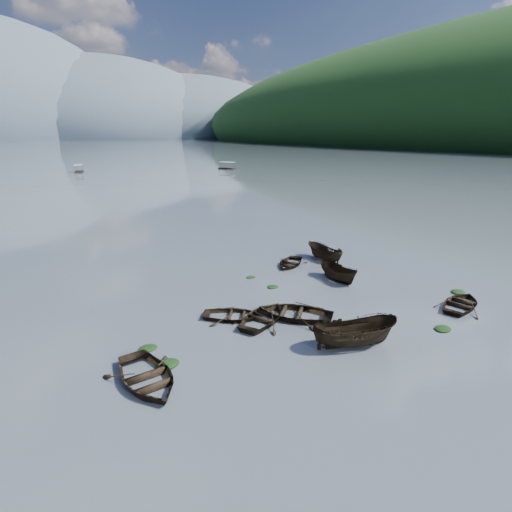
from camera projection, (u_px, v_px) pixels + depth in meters
ground_plane at (360, 342)px, 23.01m from camera, size 2400.00×2400.00×0.00m
haze_mtn_c at (102, 138)px, 834.15m from camera, size 520.00×520.00×260.00m
haze_mtn_d at (184, 138)px, 920.11m from camera, size 520.00×520.00×220.00m
rowboat_0 at (147, 383)px, 19.31m from camera, size 3.85×5.13×1.01m
rowboat_1 at (264, 321)px, 25.68m from camera, size 5.42×4.99×0.92m
rowboat_2 at (353, 346)px, 22.61m from camera, size 5.29×3.42×1.91m
rowboat_3 at (294, 317)px, 26.21m from camera, size 5.95×6.03×1.02m
rowboat_4 at (461, 307)px, 27.72m from camera, size 4.94×4.17×0.87m
rowboat_5 at (338, 280)px, 32.70m from camera, size 1.59×4.09×1.57m
rowboat_6 at (234, 318)px, 26.00m from camera, size 4.87×4.58×0.82m
rowboat_7 at (290, 265)px, 36.41m from camera, size 4.84×4.62×0.82m
rowboat_8 at (324, 260)px, 37.88m from camera, size 1.95×4.39×1.65m
weed_clump_0 at (167, 365)px, 20.76m from camera, size 1.25×1.02×0.27m
weed_clump_1 at (330, 328)px, 24.66m from camera, size 0.99×0.79×0.22m
weed_clump_2 at (443, 330)px, 24.51m from camera, size 1.11×0.89×0.24m
weed_clump_3 at (273, 287)px, 31.18m from camera, size 0.90×0.76×0.20m
weed_clump_4 at (458, 293)px, 30.16m from camera, size 1.16×0.92×0.24m
weed_clump_5 at (148, 349)px, 22.31m from camera, size 1.06×0.86×0.22m
weed_clump_6 at (251, 278)px, 33.26m from camera, size 0.82×0.69×0.17m
weed_clump_7 at (346, 274)px, 34.17m from camera, size 1.01×0.80×0.22m
pontoon_centre at (79, 172)px, 121.09m from camera, size 3.35×5.84×2.11m
pontoon_right at (227, 169)px, 131.65m from camera, size 4.98×6.08×2.18m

